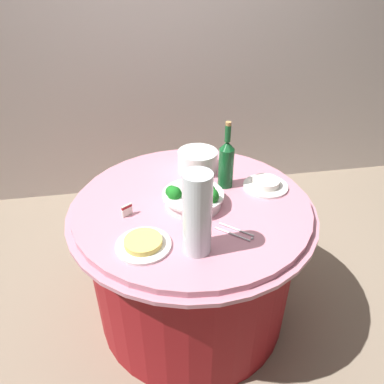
{
  "coord_description": "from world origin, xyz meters",
  "views": [
    {
      "loc": [
        -0.23,
        -1.37,
        1.69
      ],
      "look_at": [
        0.0,
        0.0,
        0.79
      ],
      "focal_mm": 33.59,
      "sensor_mm": 36.0,
      "label": 1
    }
  ],
  "objects_px": {
    "food_plate_noodles": "(143,244)",
    "label_placard_front": "(127,210)",
    "broccoli_bowl": "(193,197)",
    "plate_stack": "(198,161)",
    "serving_tongs": "(236,232)",
    "wine_bottle": "(226,163)",
    "decorative_fruit_vase": "(197,218)",
    "food_plate_rice": "(266,184)"
  },
  "relations": [
    {
      "from": "serving_tongs",
      "to": "label_placard_front",
      "type": "distance_m",
      "value": 0.48
    },
    {
      "from": "broccoli_bowl",
      "to": "food_plate_noodles",
      "type": "xyz_separation_m",
      "value": [
        -0.24,
        -0.25,
        -0.03
      ]
    },
    {
      "from": "broccoli_bowl",
      "to": "food_plate_noodles",
      "type": "distance_m",
      "value": 0.35
    },
    {
      "from": "wine_bottle",
      "to": "serving_tongs",
      "type": "height_order",
      "value": "wine_bottle"
    },
    {
      "from": "serving_tongs",
      "to": "wine_bottle",
      "type": "bearing_deg",
      "value": 82.95
    },
    {
      "from": "food_plate_rice",
      "to": "wine_bottle",
      "type": "bearing_deg",
      "value": 165.53
    },
    {
      "from": "broccoli_bowl",
      "to": "food_plate_rice",
      "type": "distance_m",
      "value": 0.39
    },
    {
      "from": "broccoli_bowl",
      "to": "plate_stack",
      "type": "distance_m",
      "value": 0.33
    },
    {
      "from": "wine_bottle",
      "to": "serving_tongs",
      "type": "xyz_separation_m",
      "value": [
        -0.05,
        -0.37,
        -0.12
      ]
    },
    {
      "from": "serving_tongs",
      "to": "food_plate_noodles",
      "type": "distance_m",
      "value": 0.38
    },
    {
      "from": "decorative_fruit_vase",
      "to": "food_plate_rice",
      "type": "bearing_deg",
      "value": 43.08
    },
    {
      "from": "food_plate_noodles",
      "to": "label_placard_front",
      "type": "bearing_deg",
      "value": 104.87
    },
    {
      "from": "wine_bottle",
      "to": "food_plate_noodles",
      "type": "distance_m",
      "value": 0.59
    },
    {
      "from": "decorative_fruit_vase",
      "to": "food_plate_noodles",
      "type": "bearing_deg",
      "value": 165.91
    },
    {
      "from": "wine_bottle",
      "to": "decorative_fruit_vase",
      "type": "xyz_separation_m",
      "value": [
        -0.22,
        -0.44,
        0.02
      ]
    },
    {
      "from": "wine_bottle",
      "to": "serving_tongs",
      "type": "distance_m",
      "value": 0.39
    },
    {
      "from": "serving_tongs",
      "to": "food_plate_noodles",
      "type": "relative_size",
      "value": 0.67
    },
    {
      "from": "food_plate_noodles",
      "to": "label_placard_front",
      "type": "xyz_separation_m",
      "value": [
        -0.06,
        0.22,
        0.02
      ]
    },
    {
      "from": "food_plate_rice",
      "to": "food_plate_noodles",
      "type": "distance_m",
      "value": 0.71
    },
    {
      "from": "wine_bottle",
      "to": "serving_tongs",
      "type": "bearing_deg",
      "value": -97.05
    },
    {
      "from": "serving_tongs",
      "to": "food_plate_rice",
      "type": "distance_m",
      "value": 0.4
    },
    {
      "from": "wine_bottle",
      "to": "label_placard_front",
      "type": "bearing_deg",
      "value": -160.53
    },
    {
      "from": "plate_stack",
      "to": "label_placard_front",
      "type": "distance_m",
      "value": 0.52
    },
    {
      "from": "decorative_fruit_vase",
      "to": "serving_tongs",
      "type": "distance_m",
      "value": 0.24
    },
    {
      "from": "broccoli_bowl",
      "to": "food_plate_noodles",
      "type": "bearing_deg",
      "value": -134.45
    },
    {
      "from": "broccoli_bowl",
      "to": "food_plate_noodles",
      "type": "height_order",
      "value": "broccoli_bowl"
    },
    {
      "from": "plate_stack",
      "to": "decorative_fruit_vase",
      "type": "relative_size",
      "value": 0.62
    },
    {
      "from": "decorative_fruit_vase",
      "to": "serving_tongs",
      "type": "height_order",
      "value": "decorative_fruit_vase"
    },
    {
      "from": "wine_bottle",
      "to": "decorative_fruit_vase",
      "type": "bearing_deg",
      "value": -116.86
    },
    {
      "from": "broccoli_bowl",
      "to": "decorative_fruit_vase",
      "type": "bearing_deg",
      "value": -97.13
    },
    {
      "from": "food_plate_rice",
      "to": "label_placard_front",
      "type": "relative_size",
      "value": 4.0
    },
    {
      "from": "serving_tongs",
      "to": "broccoli_bowl",
      "type": "bearing_deg",
      "value": 121.58
    },
    {
      "from": "decorative_fruit_vase",
      "to": "label_placard_front",
      "type": "xyz_separation_m",
      "value": [
        -0.26,
        0.27,
        -0.12
      ]
    },
    {
      "from": "serving_tongs",
      "to": "label_placard_front",
      "type": "height_order",
      "value": "label_placard_front"
    },
    {
      "from": "serving_tongs",
      "to": "food_plate_noodles",
      "type": "bearing_deg",
      "value": -177.27
    },
    {
      "from": "food_plate_rice",
      "to": "serving_tongs",
      "type": "bearing_deg",
      "value": -126.81
    },
    {
      "from": "plate_stack",
      "to": "decorative_fruit_vase",
      "type": "xyz_separation_m",
      "value": [
        -0.12,
        -0.62,
        0.1
      ]
    },
    {
      "from": "plate_stack",
      "to": "food_plate_noodles",
      "type": "xyz_separation_m",
      "value": [
        -0.32,
        -0.57,
        -0.04
      ]
    },
    {
      "from": "plate_stack",
      "to": "serving_tongs",
      "type": "height_order",
      "value": "plate_stack"
    },
    {
      "from": "serving_tongs",
      "to": "food_plate_rice",
      "type": "relative_size",
      "value": 0.67
    },
    {
      "from": "plate_stack",
      "to": "wine_bottle",
      "type": "height_order",
      "value": "wine_bottle"
    },
    {
      "from": "wine_bottle",
      "to": "decorative_fruit_vase",
      "type": "distance_m",
      "value": 0.49
    }
  ]
}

